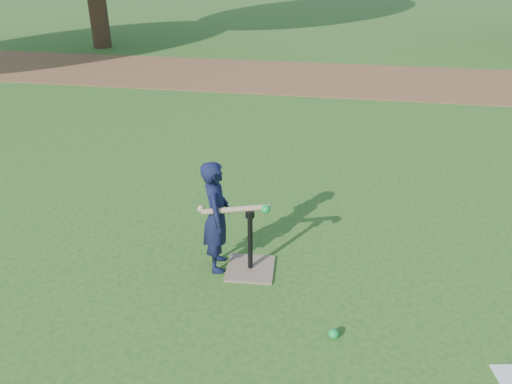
# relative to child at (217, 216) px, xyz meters

# --- Properties ---
(ground) EXTENTS (80.00, 80.00, 0.00)m
(ground) POSITION_rel_child_xyz_m (0.23, -0.27, -0.53)
(ground) COLOR #285116
(ground) RESTS_ON ground
(dirt_strip) EXTENTS (24.00, 3.00, 0.01)m
(dirt_strip) POSITION_rel_child_xyz_m (0.23, 7.23, -0.52)
(dirt_strip) COLOR brown
(dirt_strip) RESTS_ON ground
(child) EXTENTS (0.33, 0.43, 1.05)m
(child) POSITION_rel_child_xyz_m (0.00, 0.00, 0.00)
(child) COLOR black
(child) RESTS_ON ground
(wiffle_ball_ground) EXTENTS (0.08, 0.08, 0.08)m
(wiffle_ball_ground) POSITION_rel_child_xyz_m (1.09, -0.77, -0.49)
(wiffle_ball_ground) COLOR #0D9736
(wiffle_ball_ground) RESTS_ON ground
(batting_tee) EXTENTS (0.46, 0.46, 0.61)m
(batting_tee) POSITION_rel_child_xyz_m (0.30, -0.01, -0.42)
(batting_tee) COLOR #7F6651
(batting_tee) RESTS_ON ground
(swing_action) EXTENTS (0.63, 0.24, 0.10)m
(swing_action) POSITION_rel_child_xyz_m (0.21, -0.03, 0.11)
(swing_action) COLOR tan
(swing_action) RESTS_ON ground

